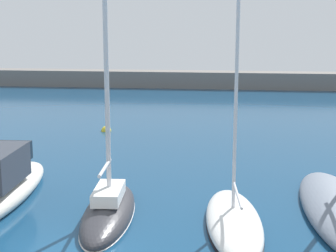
# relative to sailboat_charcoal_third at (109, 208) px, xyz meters

# --- Properties ---
(breakwater_seawall) EXTENTS (108.00, 2.80, 1.82)m
(breakwater_seawall) POSITION_rel_sailboat_charcoal_third_xyz_m (-0.38, 39.42, 0.55)
(breakwater_seawall) COLOR slate
(breakwater_seawall) RESTS_ON ground_plane
(sailboat_charcoal_third) EXTENTS (2.22, 6.36, 13.77)m
(sailboat_charcoal_third) POSITION_rel_sailboat_charcoal_third_xyz_m (0.00, 0.00, 0.00)
(sailboat_charcoal_third) COLOR #2D2D33
(sailboat_charcoal_third) RESTS_ON ground_plane
(sailboat_white_fourth) EXTENTS (2.51, 6.77, 10.66)m
(sailboat_white_fourth) POSITION_rel_sailboat_charcoal_third_xyz_m (4.59, -0.40, -0.12)
(sailboat_white_fourth) COLOR white
(sailboat_white_fourth) RESTS_ON ground_plane
(mooring_buoy_yellow) EXTENTS (0.67, 0.67, 0.67)m
(mooring_buoy_yellow) POSITION_rel_sailboat_charcoal_third_xyz_m (-3.78, 15.10, -0.36)
(mooring_buoy_yellow) COLOR yellow
(mooring_buoy_yellow) RESTS_ON ground_plane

